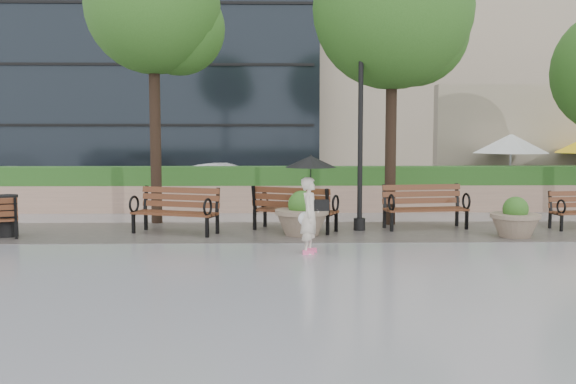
{
  "coord_description": "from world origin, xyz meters",
  "views": [
    {
      "loc": [
        -1.14,
        -12.1,
        2.34
      ],
      "look_at": [
        -0.81,
        1.4,
        1.1
      ],
      "focal_mm": 40.0,
      "sensor_mm": 36.0,
      "label": 1
    }
  ],
  "objects_px": {
    "bench_1": "(175,220)",
    "planter_left": "(302,218)",
    "planter_right": "(515,221)",
    "car_right": "(225,182)",
    "car_left": "(23,184)",
    "bench_2": "(295,218)",
    "bench_3": "(425,216)",
    "trash_bin": "(6,217)",
    "lamppost": "(360,148)",
    "pedestrian": "(310,194)"
  },
  "relations": [
    {
      "from": "planter_left",
      "to": "pedestrian",
      "type": "distance_m",
      "value": 2.28
    },
    {
      "from": "bench_3",
      "to": "car_left",
      "type": "bearing_deg",
      "value": 143.26
    },
    {
      "from": "trash_bin",
      "to": "car_right",
      "type": "relative_size",
      "value": 0.23
    },
    {
      "from": "bench_2",
      "to": "car_right",
      "type": "height_order",
      "value": "car_right"
    },
    {
      "from": "trash_bin",
      "to": "lamppost",
      "type": "height_order",
      "value": "lamppost"
    },
    {
      "from": "car_right",
      "to": "car_left",
      "type": "bearing_deg",
      "value": 105.07
    },
    {
      "from": "planter_left",
      "to": "planter_right",
      "type": "xyz_separation_m",
      "value": [
        4.8,
        -0.36,
        -0.04
      ]
    },
    {
      "from": "planter_right",
      "to": "car_right",
      "type": "xyz_separation_m",
      "value": [
        -7.16,
        8.29,
        0.28
      ]
    },
    {
      "from": "bench_2",
      "to": "bench_3",
      "type": "relative_size",
      "value": 1.02
    },
    {
      "from": "planter_left",
      "to": "planter_right",
      "type": "distance_m",
      "value": 4.82
    },
    {
      "from": "bench_1",
      "to": "pedestrian",
      "type": "bearing_deg",
      "value": -19.73
    },
    {
      "from": "bench_2",
      "to": "car_right",
      "type": "distance_m",
      "value": 7.61
    },
    {
      "from": "planter_left",
      "to": "bench_2",
      "type": "bearing_deg",
      "value": 101.79
    },
    {
      "from": "bench_1",
      "to": "bench_2",
      "type": "distance_m",
      "value": 2.82
    },
    {
      "from": "bench_1",
      "to": "planter_left",
      "type": "xyz_separation_m",
      "value": [
        2.94,
        -0.3,
        0.09
      ]
    },
    {
      "from": "car_left",
      "to": "pedestrian",
      "type": "bearing_deg",
      "value": -150.3
    },
    {
      "from": "planter_left",
      "to": "trash_bin",
      "type": "xyz_separation_m",
      "value": [
        -6.71,
        -0.01,
        0.05
      ]
    },
    {
      "from": "planter_right",
      "to": "trash_bin",
      "type": "distance_m",
      "value": 11.52
    },
    {
      "from": "car_left",
      "to": "bench_2",
      "type": "bearing_deg",
      "value": -141.33
    },
    {
      "from": "planter_right",
      "to": "pedestrian",
      "type": "distance_m",
      "value": 5.13
    },
    {
      "from": "bench_1",
      "to": "planter_left",
      "type": "bearing_deg",
      "value": 13.68
    },
    {
      "from": "planter_left",
      "to": "planter_right",
      "type": "bearing_deg",
      "value": -4.27
    },
    {
      "from": "bench_3",
      "to": "car_right",
      "type": "height_order",
      "value": "car_right"
    },
    {
      "from": "bench_1",
      "to": "planter_right",
      "type": "xyz_separation_m",
      "value": [
        7.74,
        -0.66,
        0.04
      ]
    },
    {
      "from": "trash_bin",
      "to": "lamppost",
      "type": "bearing_deg",
      "value": 5.05
    },
    {
      "from": "lamppost",
      "to": "pedestrian",
      "type": "xyz_separation_m",
      "value": [
        -1.36,
        -2.86,
        -0.84
      ]
    },
    {
      "from": "car_left",
      "to": "trash_bin",
      "type": "bearing_deg",
      "value": -175.36
    },
    {
      "from": "car_right",
      "to": "pedestrian",
      "type": "distance_m",
      "value": 10.38
    },
    {
      "from": "car_right",
      "to": "lamppost",
      "type": "bearing_deg",
      "value": -139.62
    },
    {
      "from": "bench_1",
      "to": "trash_bin",
      "type": "relative_size",
      "value": 2.36
    },
    {
      "from": "pedestrian",
      "to": "car_left",
      "type": "bearing_deg",
      "value": 59.79
    },
    {
      "from": "planter_right",
      "to": "car_right",
      "type": "bearing_deg",
      "value": 130.83
    },
    {
      "from": "trash_bin",
      "to": "car_right",
      "type": "distance_m",
      "value": 9.06
    },
    {
      "from": "trash_bin",
      "to": "lamppost",
      "type": "distance_m",
      "value": 8.31
    },
    {
      "from": "planter_right",
      "to": "car_right",
      "type": "height_order",
      "value": "car_right"
    },
    {
      "from": "bench_3",
      "to": "lamppost",
      "type": "bearing_deg",
      "value": 179.26
    },
    {
      "from": "planter_left",
      "to": "car_right",
      "type": "bearing_deg",
      "value": 106.57
    },
    {
      "from": "bench_2",
      "to": "lamppost",
      "type": "distance_m",
      "value": 2.29
    },
    {
      "from": "bench_2",
      "to": "car_left",
      "type": "bearing_deg",
      "value": -11.3
    },
    {
      "from": "planter_right",
      "to": "bench_2",
      "type": "bearing_deg",
      "value": 168.36
    },
    {
      "from": "bench_3",
      "to": "planter_left",
      "type": "xyz_separation_m",
      "value": [
        -3.06,
        -0.92,
        0.08
      ]
    },
    {
      "from": "bench_2",
      "to": "car_left",
      "type": "xyz_separation_m",
      "value": [
        -9.15,
        6.99,
        0.29
      ]
    },
    {
      "from": "bench_1",
      "to": "planter_left",
      "type": "relative_size",
      "value": 1.72
    },
    {
      "from": "planter_right",
      "to": "bench_3",
      "type": "bearing_deg",
      "value": 143.74
    },
    {
      "from": "planter_right",
      "to": "pedestrian",
      "type": "bearing_deg",
      "value": -159.26
    },
    {
      "from": "lamppost",
      "to": "car_left",
      "type": "bearing_deg",
      "value": 147.03
    },
    {
      "from": "lamppost",
      "to": "car_left",
      "type": "distance_m",
      "value": 12.84
    },
    {
      "from": "bench_1",
      "to": "pedestrian",
      "type": "height_order",
      "value": "pedestrian"
    },
    {
      "from": "planter_right",
      "to": "lamppost",
      "type": "bearing_deg",
      "value": 162.54
    },
    {
      "from": "planter_right",
      "to": "lamppost",
      "type": "height_order",
      "value": "lamppost"
    }
  ]
}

